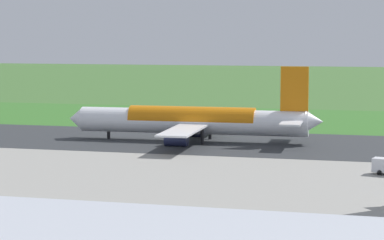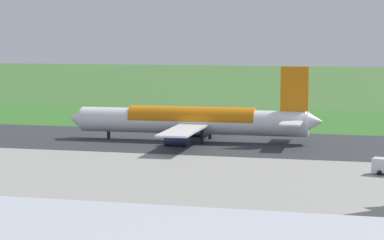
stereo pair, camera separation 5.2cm
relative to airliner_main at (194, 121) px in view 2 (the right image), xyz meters
The scene contains 7 objects.
ground_plane 9.96m from the airliner_main, ahead, with size 800.00×800.00×0.00m, color #3D662D.
runway_asphalt 9.95m from the airliner_main, ahead, with size 600.00×37.33×0.06m, color #2D3033.
apron_concrete 53.27m from the airliner_main, 80.28° to the left, with size 440.00×110.00×0.05m, color gray.
grass_verge_foreground 37.75m from the airliner_main, 76.17° to the right, with size 600.00×80.00×0.04m, color #346B27.
airliner_main is the anchor object (origin of this frame).
no_stopping_sign 42.86m from the airliner_main, 111.17° to the right, with size 0.60×0.10×2.85m.
traffic_cone_orange 41.66m from the airliner_main, 103.89° to the right, with size 0.40×0.40×0.55m, color orange.
Camera 2 is at (-48.78, 157.21, 22.12)m, focal length 73.64 mm.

